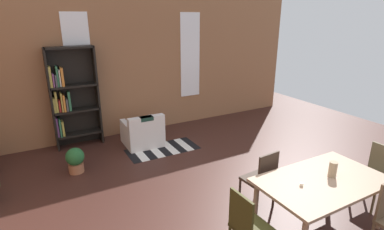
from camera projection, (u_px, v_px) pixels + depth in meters
name	position (u px, v px, depth m)	size (l,w,h in m)	color
back_wall_brick	(139.00, 66.00, 7.25)	(8.85, 0.12, 3.28)	#966342
window_pane_0	(79.00, 63.00, 6.51)	(0.55, 0.02, 2.13)	white
window_pane_1	(190.00, 56.00, 7.76)	(0.55, 0.02, 2.13)	white
dining_table	(322.00, 185.00, 3.93)	(1.71, 1.01, 0.76)	#92745C
vase_on_table	(333.00, 169.00, 3.95)	(0.11, 0.11, 0.21)	#998466
tealight_candle_0	(302.00, 184.00, 3.75)	(0.04, 0.04, 0.04)	silver
dining_chair_far_left	(261.00, 178.00, 4.42)	(0.43, 0.43, 0.95)	#32251C
dining_chair_head_right	(376.00, 174.00, 4.54)	(0.40, 0.40, 0.95)	brown
dining_chair_head_left	(248.00, 226.00, 3.42)	(0.42, 0.42, 0.95)	#322F12
bookshelf_tall	(71.00, 97.00, 6.45)	(0.99, 0.32, 2.19)	black
armchair_white	(143.00, 133.00, 6.74)	(0.81, 0.81, 0.75)	silver
potted_plant_window	(75.00, 160.00, 5.55)	(0.33, 0.33, 0.48)	#9E6042
striped_rug	(163.00, 149.00, 6.58)	(1.55, 0.73, 0.01)	black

